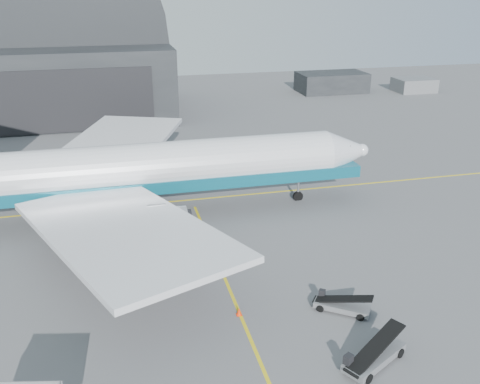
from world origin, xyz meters
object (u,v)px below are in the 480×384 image
object	(u,v)px
pushback_tug	(187,246)
belt_loader_a	(374,356)
belt_loader_b	(342,305)
airliner	(138,170)

from	to	relation	value
pushback_tug	belt_loader_a	distance (m)	19.31
belt_loader_b	belt_loader_a	bearing A→B (deg)	-58.49
belt_loader_a	pushback_tug	bearing A→B (deg)	88.86
pushback_tug	belt_loader_a	bearing A→B (deg)	-49.32
pushback_tug	belt_loader_a	size ratio (longest dim) A/B	0.83
airliner	pushback_tug	size ratio (longest dim) A/B	12.15
pushback_tug	belt_loader_a	world-z (taller)	belt_loader_a
pushback_tug	airliner	bearing A→B (deg)	122.86
pushback_tug	belt_loader_b	bearing A→B (deg)	-37.38
pushback_tug	belt_loader_a	xyz separation A→B (m)	(9.02, -17.07, -0.05)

